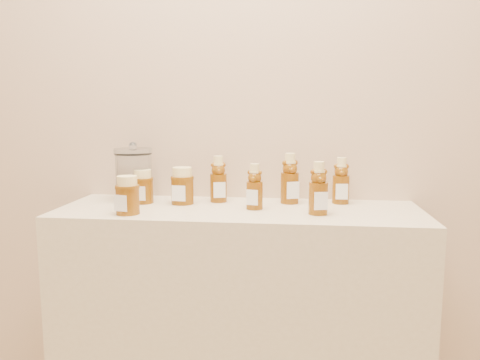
% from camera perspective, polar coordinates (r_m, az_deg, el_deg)
% --- Properties ---
extents(wall_back, '(3.50, 0.02, 2.70)m').
position_cam_1_polar(wall_back, '(1.72, 0.66, 12.75)').
color(wall_back, tan).
rests_on(wall_back, ground).
extents(display_table, '(1.20, 0.40, 0.90)m').
position_cam_1_polar(display_table, '(1.70, -0.12, -18.49)').
color(display_table, '#C9B893').
rests_on(display_table, ground).
extents(bear_bottle_back_left, '(0.08, 0.08, 0.18)m').
position_cam_1_polar(bear_bottle_back_left, '(1.65, -2.66, 0.49)').
color(bear_bottle_back_left, '#5F3107').
rests_on(bear_bottle_back_left, display_table).
extents(bear_bottle_back_mid, '(0.09, 0.09, 0.20)m').
position_cam_1_polar(bear_bottle_back_mid, '(1.63, 6.09, 0.60)').
color(bear_bottle_back_mid, '#5F3107').
rests_on(bear_bottle_back_mid, display_table).
extents(bear_bottle_back_right, '(0.06, 0.06, 0.18)m').
position_cam_1_polar(bear_bottle_back_right, '(1.66, 12.22, 0.29)').
color(bear_bottle_back_right, '#5F3107').
rests_on(bear_bottle_back_right, display_table).
extents(bear_bottle_front_left, '(0.07, 0.07, 0.17)m').
position_cam_1_polar(bear_bottle_front_left, '(1.53, 1.79, -0.43)').
color(bear_bottle_front_left, '#5F3107').
rests_on(bear_bottle_front_left, display_table).
extents(bear_bottle_front_right, '(0.08, 0.08, 0.19)m').
position_cam_1_polar(bear_bottle_front_right, '(1.47, 9.55, -0.57)').
color(bear_bottle_front_right, '#5F3107').
rests_on(bear_bottle_front_right, display_table).
extents(honey_jar_left, '(0.08, 0.08, 0.12)m').
position_cam_1_polar(honey_jar_left, '(1.67, -11.77, -0.77)').
color(honey_jar_left, '#5F3107').
rests_on(honey_jar_left, display_table).
extents(honey_jar_back, '(0.09, 0.09, 0.13)m').
position_cam_1_polar(honey_jar_back, '(1.63, -7.04, -0.68)').
color(honey_jar_back, '#5F3107').
rests_on(honey_jar_back, display_table).
extents(honey_jar_front, '(0.09, 0.09, 0.12)m').
position_cam_1_polar(honey_jar_front, '(1.50, -13.56, -1.79)').
color(honey_jar_front, '#5F3107').
rests_on(honey_jar_front, display_table).
extents(glass_canister, '(0.16, 0.16, 0.20)m').
position_cam_1_polar(glass_canister, '(1.71, -12.83, 0.90)').
color(glass_canister, white).
rests_on(glass_canister, display_table).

